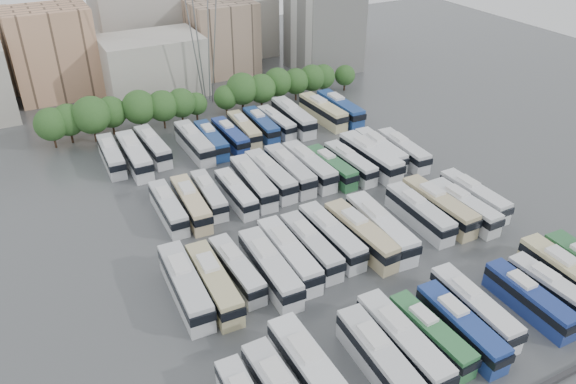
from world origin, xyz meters
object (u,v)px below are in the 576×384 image
bus_r1_s6 (331,236)px  bus_r3_s4 (194,142)px  bus_r1_s11 (439,206)px  bus_r2_s7 (290,170)px  bus_r0_s2 (313,374)px  bus_r3_s6 (230,136)px  bus_r0_s6 (431,334)px  bus_r1_s2 (237,269)px  bus_r2_s10 (350,163)px  bus_r2_s12 (380,150)px  bus_r2_s8 (309,166)px  bus_r2_s2 (191,203)px  bus_r1_s1 (214,283)px  bus_r1_s12 (464,206)px  bus_r2_s11 (370,157)px  bus_r1_s4 (289,254)px  bus_r2_s5 (253,182)px  bus_r3_s10 (293,117)px  bus_r0_s7 (461,326)px  bus_r3_s0 (111,155)px  bus_r3_s8 (261,125)px  bus_r2_s13 (403,150)px  bus_r1_s7 (361,234)px  electricity_pylon (201,9)px  bus_r1_s0 (185,285)px  bus_r0_s4 (380,360)px  bus_r2_s9 (331,167)px  bus_r2_s3 (209,194)px  bus_r1_s10 (419,213)px  bus_r3_s2 (153,146)px  bus_r1_s5 (311,246)px  bus_r3_s5 (211,140)px  bus_r1_s13 (474,196)px  bus_r2_s6 (270,175)px  bus_r0_s12 (569,277)px  apartment_tower (325,12)px  bus_r1_s3 (270,268)px  bus_r3_s9 (276,122)px  bus_r3_s12 (323,111)px  bus_r0_s5 (403,342)px  bus_r3_s7 (244,129)px  bus_r3_s1 (134,155)px  bus_r3_s13 (340,108)px  bus_r2_s4 (236,193)px  bus_r1_s8 (381,227)px  bus_r2_s1 (168,207)px

bus_r1_s6 → bus_r3_s4: 34.42m
bus_r1_s11 → bus_r2_s7: bus_r1_s11 is taller
bus_r0_s2 → bus_r3_s6: size_ratio=1.18×
bus_r0_s2 → bus_r3_s6: bearing=75.3°
bus_r0_s6 → bus_r1_s2: bus_r1_s2 is taller
bus_r3_s4 → bus_r0_s2: bearing=-98.1°
bus_r2_s10 → bus_r2_s12: size_ratio=0.95×
bus_r2_s8 → bus_r2_s2: bearing=-175.6°
bus_r1_s1 → bus_r1_s11: size_ratio=0.98×
bus_r1_s12 → bus_r2_s11: 18.22m
bus_r1_s4 → bus_r2_s5: size_ratio=1.01×
bus_r0_s6 → bus_r3_s10: size_ratio=0.83×
bus_r2_s2 → bus_r2_s12: 33.06m
bus_r0_s7 → bus_r1_s11: bearing=56.0°
bus_r2_s10 → bus_r3_s0: (-32.86, 19.83, 0.02)m
bus_r3_s8 → bus_r0_s2: bearing=-108.6°
bus_r2_s13 → bus_r3_s8: bus_r2_s13 is taller
bus_r1_s7 → bus_r2_s11: bus_r2_s11 is taller
electricity_pylon → bus_r1_s0: size_ratio=2.56×
bus_r0_s4 → bus_r2_s9: bearing=68.1°
bus_r2_s3 → bus_r1_s10: bearing=-34.7°
bus_r1_s0 → bus_r3_s2: 37.31m
bus_r1_s5 → bus_r3_s5: size_ratio=1.04×
bus_r1_s13 → bus_r2_s6: 29.65m
bus_r0_s12 → bus_r1_s5: bearing=142.4°
bus_r1_s4 → bus_r2_s3: (-3.42, 18.16, -0.30)m
bus_r3_s2 → bus_r0_s7: bearing=-76.2°
bus_r1_s11 → apartment_tower: bearing=72.3°
bus_r0_s4 → bus_r2_s2: (-6.73, 35.43, -0.09)m
bus_r1_s3 → bus_r1_s10: bus_r1_s3 is taller
bus_r1_s11 → bus_r3_s5: bus_r1_s11 is taller
bus_r3_s9 → bus_r3_s12: (9.77, -0.09, 0.31)m
bus_r2_s10 → bus_r3_s10: bus_r3_s10 is taller
bus_r1_s1 → bus_r1_s7: (19.94, 0.13, 0.07)m
bus_r0_s5 → bus_r0_s7: bus_r0_s5 is taller
bus_r1_s2 → bus_r2_s6: bus_r2_s6 is taller
bus_r3_s7 → bus_r2_s8: bearing=-76.6°
bus_r3_s1 → bus_r3_s6: bus_r3_s1 is taller
bus_r3_s13 → bus_r2_s11: bearing=-108.6°
electricity_pylon → bus_r2_s4: size_ratio=3.07×
bus_r0_s2 → bus_r0_s12: bearing=-2.4°
bus_r2_s13 → bus_r1_s8: bearing=-131.4°
bus_r1_s3 → bus_r3_s1: (-6.80, 35.92, 0.05)m
apartment_tower → bus_r1_s5: (-39.02, -63.34, -11.14)m
bus_r2_s11 → bus_r3_s5: bus_r2_s11 is taller
bus_r2_s9 → bus_r3_s10: 19.83m
bus_r1_s0 → bus_r3_s5: bearing=67.0°
bus_r1_s5 → bus_r2_s3: size_ratio=1.10×
bus_r2_s1 → bus_r2_s7: 19.74m
electricity_pylon → bus_r3_s13: electricity_pylon is taller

